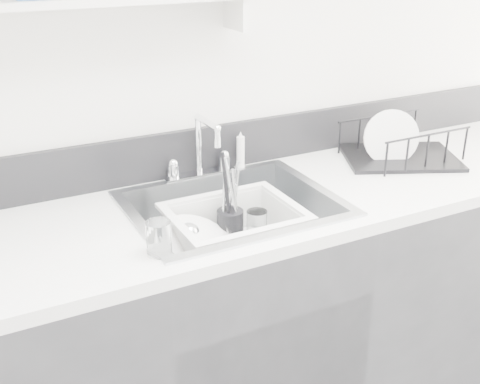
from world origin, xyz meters
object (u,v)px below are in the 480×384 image
counter_run (233,327)px  sink (233,230)px  dish_rack (402,141)px  wash_tub (235,233)px

counter_run → sink: bearing=0.0°
sink → dish_rack: (0.73, 0.08, 0.16)m
sink → dish_rack: size_ratio=1.58×
counter_run → wash_tub: size_ratio=8.01×
counter_run → sink: sink is taller
sink → dish_rack: bearing=5.9°
dish_rack → wash_tub: bearing=-148.0°
wash_tub → counter_run: bearing=79.6°
wash_tub → dish_rack: dish_rack is taller
dish_rack → sink: bearing=-149.5°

